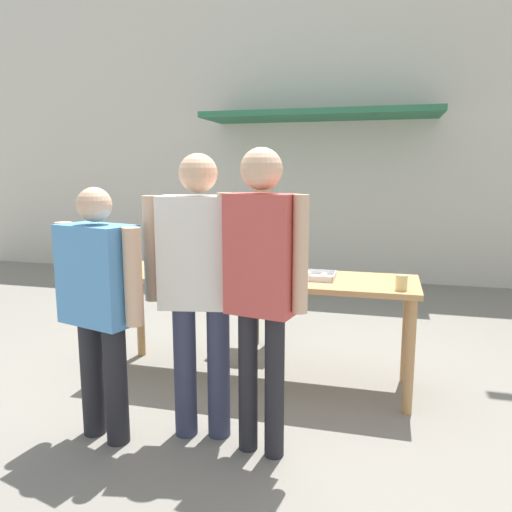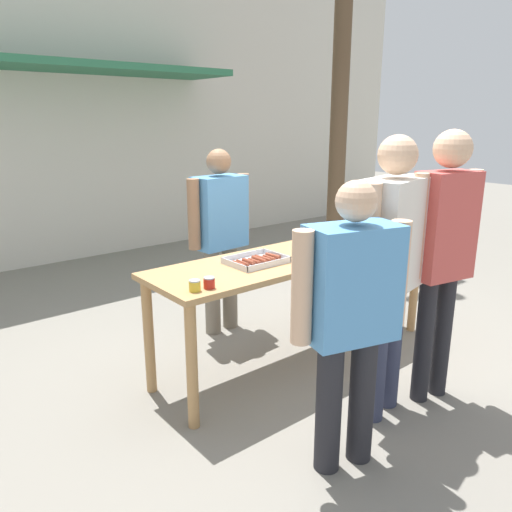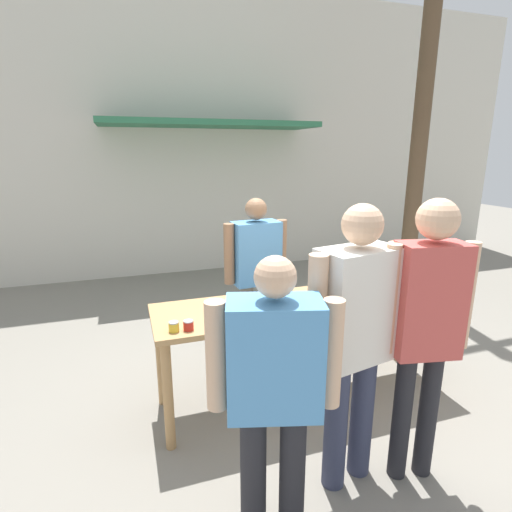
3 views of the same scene
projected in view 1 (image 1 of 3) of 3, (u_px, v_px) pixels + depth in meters
The scene contains 12 objects.
ground_plane at pixel (256, 380), 3.97m from camera, with size 24.00×24.00×0.00m, color gray.
building_facade_back at pixel (324, 129), 7.38m from camera, with size 12.00×1.11×4.50m.
serving_table at pixel (256, 288), 3.84m from camera, with size 2.41×0.67×0.85m.
food_tray_sausages at pixel (205, 271), 3.93m from camera, with size 0.40×0.30×0.04m.
food_tray_buns at pixel (307, 276), 3.73m from camera, with size 0.41×0.26×0.05m.
condiment_jar_mustard at pixel (116, 269), 3.88m from camera, with size 0.07×0.07×0.07m.
condiment_jar_ketchup at pixel (126, 270), 3.84m from camera, with size 0.07×0.07×0.07m.
beer_cup at pixel (401, 283), 3.34m from camera, with size 0.08×0.08×0.10m.
person_server_behind_table at pixel (262, 248), 4.63m from camera, with size 0.64×0.28×1.59m.
person_customer_holding_hotdog at pixel (99, 296), 2.97m from camera, with size 0.65×0.37×1.55m.
person_customer_with_cup at pixel (261, 274), 2.78m from camera, with size 0.54×0.28×1.77m.
person_customer_waiting_in_line at pixel (200, 274), 2.98m from camera, with size 0.66×0.34×1.75m.
Camera 1 is at (0.95, -3.62, 1.64)m, focal length 35.00 mm.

